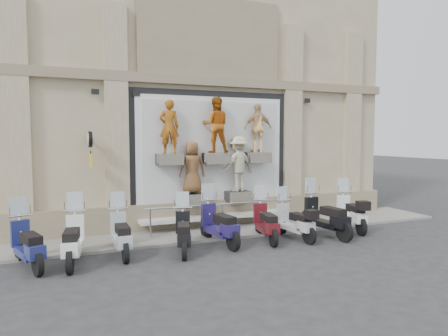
{
  "coord_description": "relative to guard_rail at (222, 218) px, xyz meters",
  "views": [
    {
      "loc": [
        -4.71,
        -9.57,
        3.0
      ],
      "look_at": [
        0.01,
        1.9,
        2.05
      ],
      "focal_mm": 32.0,
      "sensor_mm": 36.0,
      "label": 1
    }
  ],
  "objects": [
    {
      "name": "ground",
      "position": [
        0.0,
        -2.0,
        -0.47
      ],
      "size": [
        90.0,
        90.0,
        0.0
      ],
      "primitive_type": "plane",
      "color": "#2B2B2D",
      "rests_on": "ground"
    },
    {
      "name": "sidewalk",
      "position": [
        0.0,
        0.1,
        -0.43
      ],
      "size": [
        16.0,
        2.2,
        0.08
      ],
      "primitive_type": "cube",
      "color": "gray",
      "rests_on": "ground"
    },
    {
      "name": "building",
      "position": [
        0.0,
        5.0,
        5.54
      ],
      "size": [
        14.0,
        8.6,
        12.0
      ],
      "primitive_type": null,
      "color": "beige",
      "rests_on": "ground"
    },
    {
      "name": "shop_vitrine",
      "position": [
        0.1,
        0.74,
        1.96
      ],
      "size": [
        5.6,
        0.91,
        4.3
      ],
      "color": "black",
      "rests_on": "ground"
    },
    {
      "name": "guard_rail",
      "position": [
        0.0,
        0.0,
        0.0
      ],
      "size": [
        5.06,
        0.1,
        0.93
      ],
      "primitive_type": null,
      "color": "#9EA0A5",
      "rests_on": "ground"
    },
    {
      "name": "clock_sign_bracket",
      "position": [
        -3.9,
        0.47,
        2.34
      ],
      "size": [
        0.1,
        0.8,
        1.02
      ],
      "color": "black",
      "rests_on": "ground"
    },
    {
      "name": "scooter_a",
      "position": [
        -5.46,
        -1.54,
        0.33
      ],
      "size": [
        1.18,
        2.04,
        1.59
      ],
      "primitive_type": null,
      "rotation": [
        0.0,
        0.0,
        0.33
      ],
      "color": "navy",
      "rests_on": "ground"
    },
    {
      "name": "scooter_b",
      "position": [
        -4.49,
        -1.61,
        0.36
      ],
      "size": [
        0.84,
        2.08,
        1.64
      ],
      "primitive_type": null,
      "rotation": [
        0.0,
        0.0,
        -0.13
      ],
      "color": "white",
      "rests_on": "ground"
    },
    {
      "name": "scooter_c",
      "position": [
        -3.33,
        -1.34,
        0.31
      ],
      "size": [
        0.57,
        1.92,
        1.56
      ],
      "primitive_type": null,
      "rotation": [
        0.0,
        0.0,
        -0.01
      ],
      "color": "#A8ADB6",
      "rests_on": "ground"
    },
    {
      "name": "scooter_d",
      "position": [
        -1.79,
        -1.68,
        0.29
      ],
      "size": [
        1.01,
        1.95,
        1.52
      ],
      "primitive_type": null,
      "rotation": [
        0.0,
        0.0,
        -0.26
      ],
      "color": "black",
      "rests_on": "ground"
    },
    {
      "name": "scooter_e",
      "position": [
        -0.65,
        -1.33,
        0.36
      ],
      "size": [
        0.89,
        2.11,
        1.66
      ],
      "primitive_type": null,
      "rotation": [
        0.0,
        0.0,
        0.15
      ],
      "color": "#211854",
      "rests_on": "ground"
    },
    {
      "name": "scooter_f",
      "position": [
        0.78,
        -1.45,
        0.31
      ],
      "size": [
        0.91,
        1.99,
        1.56
      ],
      "primitive_type": null,
      "rotation": [
        0.0,
        0.0,
        -0.19
      ],
      "color": "#4E0D14",
      "rests_on": "ground"
    },
    {
      "name": "scooter_g",
      "position": [
        1.64,
        -1.61,
        0.29
      ],
      "size": [
        0.73,
        1.9,
        1.5
      ],
      "primitive_type": null,
      "rotation": [
        0.0,
        0.0,
        0.1
      ],
      "color": "#B5B8BD",
      "rests_on": "ground"
    },
    {
      "name": "scooter_h",
      "position": [
        2.7,
        -1.67,
        0.4
      ],
      "size": [
        0.86,
        2.19,
        1.73
      ],
      "primitive_type": null,
      "rotation": [
        0.0,
        0.0,
        0.12
      ],
      "color": "black",
      "rests_on": "ground"
    },
    {
      "name": "scooter_i",
      "position": [
        3.97,
        -1.32,
        0.35
      ],
      "size": [
        1.09,
        2.09,
        1.63
      ],
      "primitive_type": null,
      "rotation": [
        0.0,
        0.0,
        -0.26
      ],
      "color": "white",
      "rests_on": "ground"
    }
  ]
}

